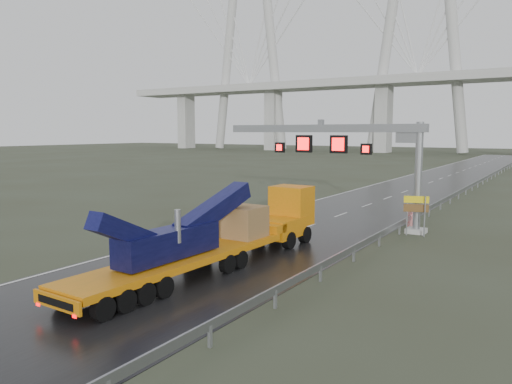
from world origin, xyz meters
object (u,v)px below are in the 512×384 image
Objects in this scene: heavy_haul_truck at (231,232)px; striped_barrier at (412,219)px; sign_gantry at (348,146)px; exit_sign_pair at (416,208)px.

striped_barrier is at bearing 71.19° from heavy_haul_truck.
striped_barrier is (4.05, 1.82, -5.05)m from sign_gantry.
exit_sign_pair is (5.00, -0.99, -3.79)m from sign_gantry.
heavy_haul_truck is (-1.29, -12.32, -4.06)m from sign_gantry.
heavy_haul_truck is at bearing -136.79° from exit_sign_pair.
sign_gantry is 13.03m from heavy_haul_truck.
exit_sign_pair is at bearing -11.24° from sign_gantry.
heavy_haul_truck is 15.15m from striped_barrier.
sign_gantry is 6.73m from striped_barrier.
heavy_haul_truck is at bearing -95.97° from sign_gantry.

